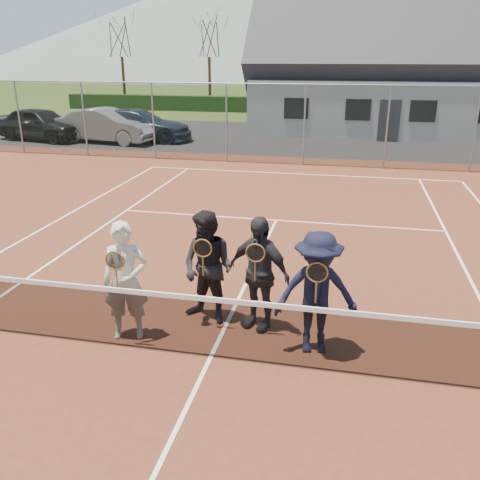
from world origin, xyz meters
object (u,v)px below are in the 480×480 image
(clubhouse, at_px, (400,55))
(player_b, at_px, (208,268))
(player_d, at_px, (317,293))
(player_a, at_px, (126,281))
(car_b, at_px, (107,126))
(player_c, at_px, (258,273))
(car_c, at_px, (138,125))
(tennis_net, at_px, (210,325))
(car_a, at_px, (41,124))

(clubhouse, relative_size, player_b, 8.67)
(player_b, bearing_deg, player_d, -17.50)
(clubhouse, bearing_deg, player_a, -102.74)
(car_b, bearing_deg, player_d, -137.36)
(car_b, height_order, clubhouse, clubhouse)
(player_c, bearing_deg, car_c, 118.18)
(tennis_net, bearing_deg, car_b, 119.84)
(tennis_net, bearing_deg, player_b, 106.45)
(player_a, bearing_deg, player_c, 20.79)
(player_d, bearing_deg, car_a, 131.77)
(car_c, height_order, player_c, player_c)
(car_b, bearing_deg, player_b, -140.82)
(player_a, bearing_deg, car_c, 112.22)
(car_b, distance_m, car_c, 1.48)
(car_a, height_order, player_d, player_d)
(car_c, relative_size, tennis_net, 0.45)
(tennis_net, bearing_deg, car_c, 115.53)
(car_a, xyz_separation_m, car_b, (3.53, 0.04, -0.00))
(car_a, height_order, car_b, car_a)
(car_a, distance_m, player_b, 20.48)
(tennis_net, height_order, clubhouse, clubhouse)
(player_a, xyz_separation_m, player_c, (1.84, 0.70, -0.00))
(car_a, relative_size, tennis_net, 0.40)
(car_b, relative_size, clubhouse, 0.31)
(car_a, xyz_separation_m, car_c, (4.79, 0.81, -0.04))
(tennis_net, bearing_deg, player_a, 166.66)
(player_b, bearing_deg, player_c, -1.84)
(tennis_net, relative_size, player_d, 6.49)
(car_a, relative_size, player_d, 2.62)
(player_a, bearing_deg, clubhouse, 77.26)
(car_c, xyz_separation_m, player_b, (8.16, -16.68, 0.16))
(car_b, xyz_separation_m, player_a, (8.37, -16.64, 0.12))
(car_b, relative_size, player_d, 2.70)
(player_a, bearing_deg, player_d, 3.86)
(car_c, distance_m, clubhouse, 14.32)
(car_a, xyz_separation_m, player_a, (11.90, -16.59, 0.12))
(player_a, xyz_separation_m, player_b, (1.05, 0.72, -0.00))
(car_b, bearing_deg, car_c, -50.13)
(car_a, bearing_deg, player_b, -128.81)
(car_c, distance_m, player_d, 19.84)
(player_c, bearing_deg, player_a, -159.21)
(tennis_net, xyz_separation_m, player_d, (1.40, 0.51, 0.38))
(car_a, bearing_deg, player_c, -127.17)
(car_c, xyz_separation_m, player_d, (9.86, -17.22, 0.16))
(car_a, xyz_separation_m, player_c, (13.74, -15.89, 0.12))
(car_c, bearing_deg, clubhouse, -66.29)
(tennis_net, height_order, player_d, player_d)
(tennis_net, bearing_deg, player_d, 19.91)
(car_b, distance_m, player_b, 18.49)
(car_b, xyz_separation_m, clubhouse, (13.73, 7.04, 3.19))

